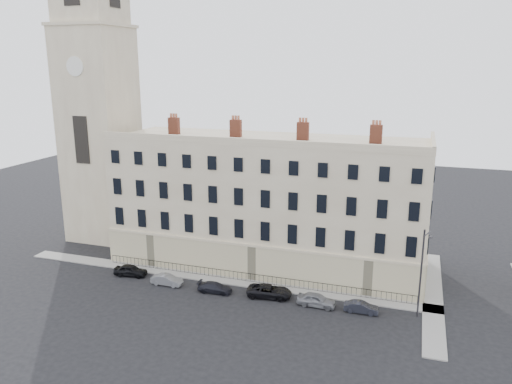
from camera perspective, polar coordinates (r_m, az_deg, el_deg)
ground at (r=49.54m, az=4.05°, el=-13.65°), size 160.00×160.00×0.00m
terrace at (r=58.99m, az=1.42°, el=-1.10°), size 36.22×12.22×17.00m
church_tower at (r=69.56m, az=-17.63°, el=9.96°), size 8.00×8.13×44.00m
pavement_terrace at (r=56.64m, az=-4.67°, el=-9.83°), size 48.00×2.00×0.12m
pavement_east_return at (r=55.64m, az=19.53°, el=-11.14°), size 2.00×24.00×0.12m
railings at (r=55.47m, az=-0.65°, el=-9.77°), size 35.00×0.04×0.96m
car_a at (r=58.81m, az=-14.14°, el=-8.68°), size 3.91×1.95×1.28m
car_b at (r=55.75m, az=-10.14°, el=-9.86°), size 3.47×1.24×1.14m
car_c at (r=53.44m, az=-4.71°, el=-10.82°), size 3.75×1.70×1.07m
car_d at (r=52.26m, az=1.54°, el=-11.26°), size 4.83×2.67×1.28m
car_e at (r=50.81m, az=6.93°, el=-12.13°), size 3.93×1.69×1.32m
car_f at (r=50.33m, az=11.94°, el=-12.77°), size 3.32×1.20×1.09m
streetlamp at (r=49.09m, az=18.41°, el=-8.45°), size 0.77×1.81×8.70m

